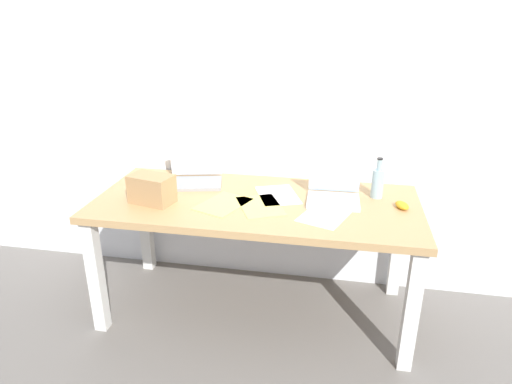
{
  "coord_description": "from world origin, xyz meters",
  "views": [
    {
      "loc": [
        0.43,
        -2.27,
        1.7
      ],
      "look_at": [
        0.0,
        0.0,
        0.77
      ],
      "focal_mm": 31.83,
      "sensor_mm": 36.0,
      "label": 1
    }
  ],
  "objects_px": {
    "computer_mouse": "(402,205)",
    "laptop_right": "(334,193)",
    "cardboard_box": "(152,189)",
    "desk": "(256,215)",
    "laptop_left": "(196,175)",
    "beer_bottle": "(378,182)"
  },
  "relations": [
    {
      "from": "computer_mouse",
      "to": "laptop_right",
      "type": "bearing_deg",
      "value": 152.04
    },
    {
      "from": "cardboard_box",
      "to": "laptop_right",
      "type": "bearing_deg",
      "value": 12.4
    },
    {
      "from": "desk",
      "to": "laptop_left",
      "type": "xyz_separation_m",
      "value": [
        -0.41,
        0.21,
        0.14
      ]
    },
    {
      "from": "beer_bottle",
      "to": "computer_mouse",
      "type": "xyz_separation_m",
      "value": [
        0.13,
        -0.13,
        -0.07
      ]
    },
    {
      "from": "laptop_right",
      "to": "computer_mouse",
      "type": "distance_m",
      "value": 0.37
    },
    {
      "from": "computer_mouse",
      "to": "beer_bottle",
      "type": "bearing_deg",
      "value": 112.74
    },
    {
      "from": "beer_bottle",
      "to": "computer_mouse",
      "type": "height_order",
      "value": "beer_bottle"
    },
    {
      "from": "beer_bottle",
      "to": "cardboard_box",
      "type": "distance_m",
      "value": 1.25
    },
    {
      "from": "laptop_right",
      "to": "cardboard_box",
      "type": "height_order",
      "value": "laptop_right"
    },
    {
      "from": "laptop_left",
      "to": "computer_mouse",
      "type": "height_order",
      "value": "laptop_left"
    },
    {
      "from": "laptop_right",
      "to": "cardboard_box",
      "type": "bearing_deg",
      "value": -167.6
    },
    {
      "from": "desk",
      "to": "laptop_left",
      "type": "height_order",
      "value": "laptop_left"
    },
    {
      "from": "desk",
      "to": "cardboard_box",
      "type": "distance_m",
      "value": 0.59
    },
    {
      "from": "desk",
      "to": "laptop_left",
      "type": "distance_m",
      "value": 0.48
    },
    {
      "from": "laptop_left",
      "to": "cardboard_box",
      "type": "xyz_separation_m",
      "value": [
        -0.14,
        -0.33,
        0.03
      ]
    },
    {
      "from": "laptop_left",
      "to": "laptop_right",
      "type": "bearing_deg",
      "value": -8.26
    },
    {
      "from": "laptop_right",
      "to": "cardboard_box",
      "type": "distance_m",
      "value": 1.0
    },
    {
      "from": "desk",
      "to": "beer_bottle",
      "type": "height_order",
      "value": "beer_bottle"
    },
    {
      "from": "computer_mouse",
      "to": "desk",
      "type": "bearing_deg",
      "value": 162.05
    },
    {
      "from": "beer_bottle",
      "to": "cardboard_box",
      "type": "relative_size",
      "value": 1.0
    },
    {
      "from": "laptop_right",
      "to": "cardboard_box",
      "type": "xyz_separation_m",
      "value": [
        -0.97,
        -0.21,
        0.04
      ]
    },
    {
      "from": "laptop_left",
      "to": "laptop_right",
      "type": "relative_size",
      "value": 1.23
    }
  ]
}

